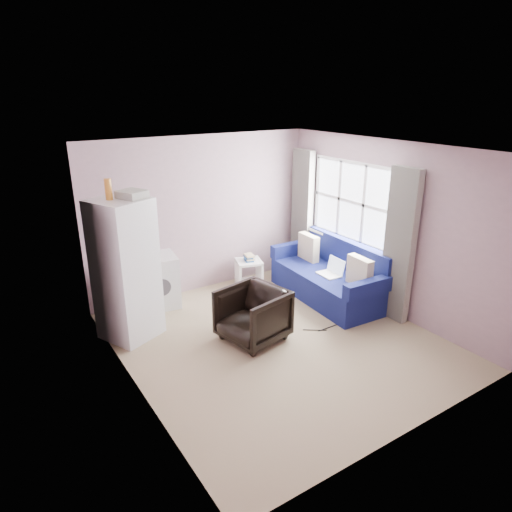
{
  "coord_description": "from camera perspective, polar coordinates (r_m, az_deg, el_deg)",
  "views": [
    {
      "loc": [
        -3.13,
        -4.3,
        3.14
      ],
      "look_at": [
        0.05,
        0.6,
        1.0
      ],
      "focal_mm": 32.0,
      "sensor_mm": 36.0,
      "label": 1
    }
  ],
  "objects": [
    {
      "name": "fridge",
      "position": [
        6.13,
        -15.97,
        -1.59
      ],
      "size": [
        0.85,
        0.85,
        2.14
      ],
      "rotation": [
        0.0,
        0.0,
        0.41
      ],
      "color": "silver",
      "rests_on": "ground"
    },
    {
      "name": "window_dressing",
      "position": [
        7.3,
        11.09,
        3.57
      ],
      "size": [
        0.17,
        2.62,
        2.18
      ],
      "color": "white",
      "rests_on": "ground"
    },
    {
      "name": "washing_machine",
      "position": [
        7.09,
        -12.19,
        -2.93
      ],
      "size": [
        0.65,
        0.65,
        0.8
      ],
      "rotation": [
        0.0,
        0.0,
        -0.15
      ],
      "color": "silver",
      "rests_on": "ground"
    },
    {
      "name": "armchair",
      "position": [
        6.0,
        -0.42,
        -7.1
      ],
      "size": [
        0.86,
        0.89,
        0.79
      ],
      "primitive_type": "imported",
      "rotation": [
        0.0,
        0.0,
        -1.37
      ],
      "color": "black",
      "rests_on": "ground"
    },
    {
      "name": "side_table",
      "position": [
        7.68,
        -0.9,
        -1.88
      ],
      "size": [
        0.52,
        0.52,
        0.56
      ],
      "rotation": [
        0.0,
        0.0,
        -0.32
      ],
      "color": "white",
      "rests_on": "ground"
    },
    {
      "name": "room",
      "position": [
        5.66,
        3.01,
        0.61
      ],
      "size": [
        3.84,
        4.24,
        2.54
      ],
      "color": "#9A8464",
      "rests_on": "ground"
    },
    {
      "name": "floor_cables",
      "position": [
        6.48,
        8.15,
        -9.01
      ],
      "size": [
        0.49,
        0.2,
        0.01
      ],
      "rotation": [
        0.0,
        0.0,
        -0.27
      ],
      "color": "black",
      "rests_on": "ground"
    },
    {
      "name": "sofa",
      "position": [
        7.35,
        9.43,
        -2.62
      ],
      "size": [
        1.04,
        2.09,
        0.91
      ],
      "rotation": [
        0.0,
        0.0,
        -0.06
      ],
      "color": "navy",
      "rests_on": "ground"
    }
  ]
}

